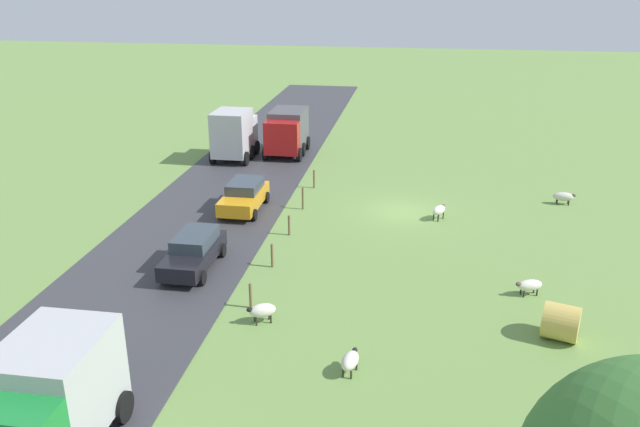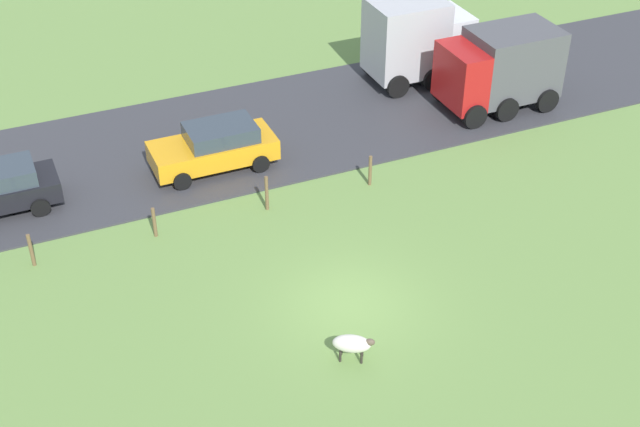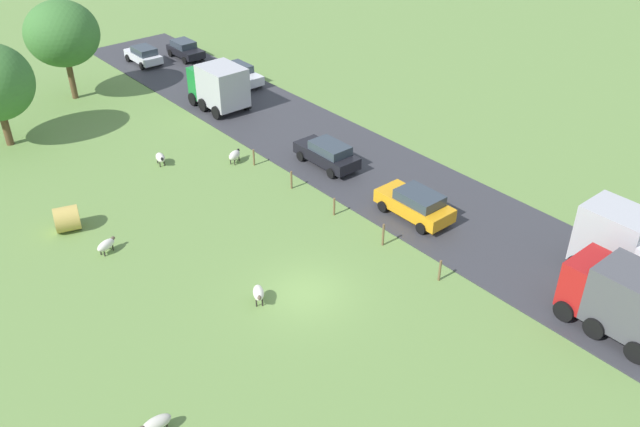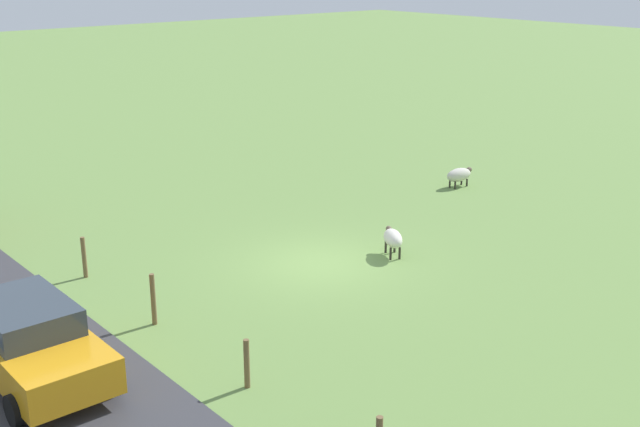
{
  "view_description": "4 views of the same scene",
  "coord_description": "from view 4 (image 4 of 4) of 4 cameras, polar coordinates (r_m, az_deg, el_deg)",
  "views": [
    {
      "loc": [
        -0.83,
        34.3,
        12.89
      ],
      "look_at": [
        3.84,
        5.13,
        1.59
      ],
      "focal_mm": 36.2,
      "sensor_mm": 36.0,
      "label": 1
    },
    {
      "loc": [
        -17.61,
        8.56,
        16.85
      ],
      "look_at": [
        2.61,
        -0.19,
        1.52
      ],
      "focal_mm": 49.4,
      "sensor_mm": 36.0,
      "label": 2
    },
    {
      "loc": [
        -15.09,
        -18.94,
        19.82
      ],
      "look_at": [
        3.39,
        2.95,
        1.64
      ],
      "focal_mm": 37.07,
      "sensor_mm": 36.0,
      "label": 3
    },
    {
      "loc": [
        13.76,
        16.36,
        8.43
      ],
      "look_at": [
        0.53,
        0.64,
        1.78
      ],
      "focal_mm": 44.9,
      "sensor_mm": 36.0,
      "label": 4
    }
  ],
  "objects": [
    {
      "name": "ground_plane",
      "position": [
        22.98,
        -0.02,
        -3.59
      ],
      "size": [
        160.0,
        160.0,
        0.0
      ],
      "primitive_type": "plane",
      "color": "#6B8E47"
    },
    {
      "name": "fence_post_0",
      "position": [
        22.76,
        -16.46,
        -3.02
      ],
      "size": [
        0.12,
        0.12,
        1.16
      ],
      "primitive_type": "cylinder",
      "color": "brown",
      "rests_on": "ground_plane"
    },
    {
      "name": "fence_post_1",
      "position": [
        19.49,
        -11.8,
        -6.01
      ],
      "size": [
        0.12,
        0.12,
        1.29
      ],
      "primitive_type": "cylinder",
      "color": "brown",
      "rests_on": "ground_plane"
    },
    {
      "name": "fence_post_2",
      "position": [
        16.56,
        -5.24,
        -10.61
      ],
      "size": [
        0.12,
        0.12,
        1.07
      ],
      "primitive_type": "cylinder",
      "color": "brown",
      "rests_on": "ground_plane"
    },
    {
      "name": "car_2",
      "position": [
        17.61,
        -19.92,
        -8.51
      ],
      "size": [
        2.12,
        4.45,
        1.63
      ],
      "color": "orange",
      "rests_on": "road_strip"
    },
    {
      "name": "sheep_0",
      "position": [
        30.9,
        9.89,
        2.73
      ],
      "size": [
        1.28,
        0.57,
        0.73
      ],
      "color": "beige",
      "rests_on": "ground_plane"
    },
    {
      "name": "sheep_5",
      "position": [
        23.48,
        5.21,
        -1.77
      ],
      "size": [
        0.95,
        1.16,
        0.8
      ],
      "color": "silver",
      "rests_on": "ground_plane"
    }
  ]
}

